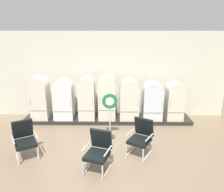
# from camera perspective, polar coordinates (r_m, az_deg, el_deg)

# --- Properties ---
(ground) EXTENTS (12.00, 10.00, 0.05)m
(ground) POSITION_cam_1_polar(r_m,az_deg,el_deg) (5.79, -2.23, -18.38)
(ground) COLOR #826D55
(back_wall) EXTENTS (11.76, 0.12, 3.29)m
(back_wall) POSITION_cam_1_polar(r_m,az_deg,el_deg) (8.56, -1.18, 5.65)
(back_wall) COLOR silver
(back_wall) RESTS_ON ground
(display_plinth) EXTENTS (6.25, 0.95, 0.13)m
(display_plinth) POSITION_cam_1_polar(r_m,az_deg,el_deg) (8.41, -1.25, -5.92)
(display_plinth) COLOR #292924
(display_plinth) RESTS_ON ground
(refrigerator_0) EXTENTS (0.62, 0.67, 1.58)m
(refrigerator_0) POSITION_cam_1_polar(r_m,az_deg,el_deg) (8.44, -18.26, -0.15)
(refrigerator_0) COLOR silver
(refrigerator_0) RESTS_ON display_plinth
(refrigerator_1) EXTENTS (0.70, 0.63, 1.52)m
(refrigerator_1) POSITION_cam_1_polar(r_m,az_deg,el_deg) (8.20, -12.48, -0.49)
(refrigerator_1) COLOR white
(refrigerator_1) RESTS_ON display_plinth
(refrigerator_2) EXTENTS (0.59, 0.66, 1.58)m
(refrigerator_2) POSITION_cam_1_polar(r_m,az_deg,el_deg) (8.05, -6.58, -0.21)
(refrigerator_2) COLOR silver
(refrigerator_2) RESTS_ON display_plinth
(refrigerator_3) EXTENTS (0.62, 0.67, 1.64)m
(refrigerator_3) POSITION_cam_1_polar(r_m,az_deg,el_deg) (7.98, -1.29, 0.00)
(refrigerator_3) COLOR silver
(refrigerator_3) RESTS_ON display_plinth
(refrigerator_4) EXTENTS (0.68, 0.70, 1.52)m
(refrigerator_4) POSITION_cam_1_polar(r_m,az_deg,el_deg) (8.04, 4.52, -0.48)
(refrigerator_4) COLOR silver
(refrigerator_4) RESTS_ON display_plinth
(refrigerator_5) EXTENTS (0.70, 0.67, 1.41)m
(refrigerator_5) POSITION_cam_1_polar(r_m,az_deg,el_deg) (8.14, 10.48, -0.92)
(refrigerator_5) COLOR white
(refrigerator_5) RESTS_ON display_plinth
(refrigerator_6) EXTENTS (0.59, 0.71, 1.40)m
(refrigerator_6) POSITION_cam_1_polar(r_m,az_deg,el_deg) (8.34, 15.96, -0.88)
(refrigerator_6) COLOR silver
(refrigerator_6) RESTS_ON display_plinth
(armchair_left) EXTENTS (0.81, 0.85, 1.00)m
(armchair_left) POSITION_cam_1_polar(r_m,az_deg,el_deg) (6.42, -21.85, -10.16)
(armchair_left) COLOR silver
(armchair_left) RESTS_ON ground
(armchair_right) EXTENTS (0.81, 0.85, 1.00)m
(armchair_right) POSITION_cam_1_polar(r_m,az_deg,el_deg) (6.15, 7.57, -10.25)
(armchair_right) COLOR silver
(armchair_right) RESTS_ON ground
(armchair_center) EXTENTS (0.73, 0.81, 1.00)m
(armchair_center) POSITION_cam_1_polar(r_m,az_deg,el_deg) (5.48, -3.55, -13.75)
(armchair_center) COLOR silver
(armchair_center) RESTS_ON ground
(sign_stand) EXTENTS (0.48, 0.32, 1.47)m
(sign_stand) POSITION_cam_1_polar(r_m,az_deg,el_deg) (6.86, -0.57, -5.28)
(sign_stand) COLOR #2D2D30
(sign_stand) RESTS_ON ground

